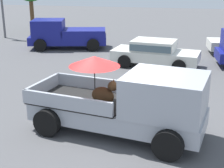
# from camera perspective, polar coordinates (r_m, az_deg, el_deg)

# --- Properties ---
(ground_plane) EXTENTS (80.00, 80.00, 0.00)m
(ground_plane) POSITION_cam_1_polar(r_m,az_deg,el_deg) (9.88, 0.83, -8.18)
(ground_plane) COLOR #4C4C4F
(pickup_truck_main) EXTENTS (5.30, 2.94, 2.28)m
(pickup_truck_main) POSITION_cam_1_polar(r_m,az_deg,el_deg) (9.33, 3.40, -3.23)
(pickup_truck_main) COLOR black
(pickup_truck_main) RESTS_ON ground
(pickup_truck_red) EXTENTS (5.09, 3.04, 1.80)m
(pickup_truck_red) POSITION_cam_1_polar(r_m,az_deg,el_deg) (21.20, -8.18, 8.49)
(pickup_truck_red) COLOR black
(pickup_truck_red) RESTS_ON ground
(parked_sedan_near) EXTENTS (4.50, 2.43, 1.33)m
(parked_sedan_near) POSITION_cam_1_polar(r_m,az_deg,el_deg) (16.84, 7.40, 5.55)
(parked_sedan_near) COLOR black
(parked_sedan_near) RESTS_ON ground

